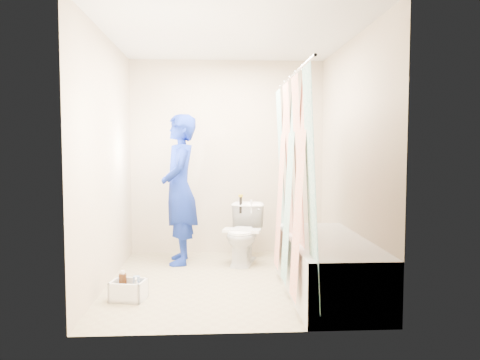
{
  "coord_description": "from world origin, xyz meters",
  "views": [
    {
      "loc": [
        -0.17,
        -4.55,
        1.33
      ],
      "look_at": [
        0.11,
        0.47,
        0.97
      ],
      "focal_mm": 35.0,
      "sensor_mm": 36.0,
      "label": 1
    }
  ],
  "objects": [
    {
      "name": "bathtub",
      "position": [
        0.85,
        -0.43,
        0.27
      ],
      "size": [
        0.7,
        1.75,
        0.5
      ],
      "color": "silver",
      "rests_on": "ground"
    },
    {
      "name": "tank_internals",
      "position": [
        0.18,
        0.91,
        0.67
      ],
      "size": [
        0.16,
        0.07,
        0.22
      ],
      "color": "black",
      "rests_on": "toilet"
    },
    {
      "name": "ceiling",
      "position": [
        0.0,
        0.0,
        2.4
      ],
      "size": [
        2.4,
        2.6,
        0.02
      ],
      "primitive_type": "cube",
      "color": "silver",
      "rests_on": "wall_back"
    },
    {
      "name": "curtain_rod",
      "position": [
        0.52,
        -0.43,
        1.95
      ],
      "size": [
        0.02,
        1.9,
        0.02
      ],
      "primitive_type": "cylinder",
      "rotation": [
        1.57,
        0.0,
        0.0
      ],
      "color": "silver",
      "rests_on": "wall_back"
    },
    {
      "name": "cleaning_caddy",
      "position": [
        -0.91,
        -0.52,
        0.08
      ],
      "size": [
        0.32,
        0.28,
        0.22
      ],
      "rotation": [
        0.0,
        0.0,
        -0.2
      ],
      "color": "white",
      "rests_on": "ground"
    },
    {
      "name": "wall_front",
      "position": [
        0.0,
        -1.3,
        1.2
      ],
      "size": [
        2.4,
        0.02,
        2.4
      ],
      "primitive_type": "cube",
      "color": "beige",
      "rests_on": "ground"
    },
    {
      "name": "plumber",
      "position": [
        -0.56,
        0.78,
        0.85
      ],
      "size": [
        0.46,
        0.65,
        1.7
      ],
      "primitive_type": "imported",
      "rotation": [
        0.0,
        0.0,
        -1.49
      ],
      "color": "navy",
      "rests_on": "ground"
    },
    {
      "name": "toilet",
      "position": [
        0.17,
        0.73,
        0.34
      ],
      "size": [
        0.53,
        0.74,
        0.68
      ],
      "primitive_type": "imported",
      "rotation": [
        0.0,
        0.0,
        -0.26
      ],
      "color": "silver",
      "rests_on": "ground"
    },
    {
      "name": "tank_lid",
      "position": [
        0.14,
        0.62,
        0.4
      ],
      "size": [
        0.45,
        0.28,
        0.03
      ],
      "primitive_type": "cube",
      "rotation": [
        0.0,
        0.0,
        -0.26
      ],
      "color": "white",
      "rests_on": "toilet"
    },
    {
      "name": "floor",
      "position": [
        0.0,
        0.0,
        0.0
      ],
      "size": [
        2.6,
        2.6,
        0.0
      ],
      "primitive_type": "plane",
      "color": "tan",
      "rests_on": "ground"
    },
    {
      "name": "wall_back",
      "position": [
        0.0,
        1.3,
        1.2
      ],
      "size": [
        2.4,
        0.02,
        2.4
      ],
      "primitive_type": "cube",
      "color": "beige",
      "rests_on": "ground"
    },
    {
      "name": "shower_curtain",
      "position": [
        0.52,
        -0.43,
        1.02
      ],
      "size": [
        0.06,
        1.75,
        1.8
      ],
      "primitive_type": "cube",
      "color": "silver",
      "rests_on": "curtain_rod"
    },
    {
      "name": "wall_left",
      "position": [
        -1.2,
        0.0,
        1.2
      ],
      "size": [
        0.02,
        2.6,
        2.4
      ],
      "primitive_type": "cube",
      "color": "beige",
      "rests_on": "ground"
    },
    {
      "name": "wall_right",
      "position": [
        1.2,
        0.0,
        1.2
      ],
      "size": [
        0.02,
        2.6,
        2.4
      ],
      "primitive_type": "cube",
      "color": "beige",
      "rests_on": "ground"
    }
  ]
}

